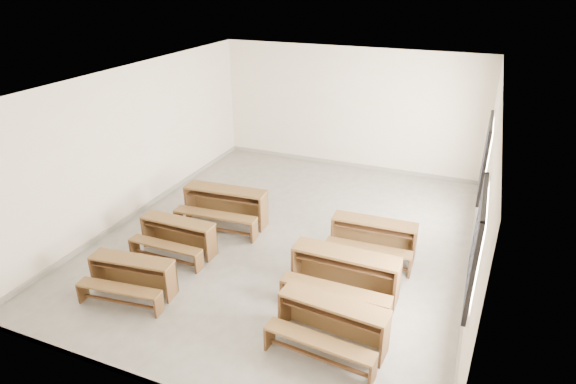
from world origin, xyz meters
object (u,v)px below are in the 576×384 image
at_px(desk_set_1, 177,234).
at_px(desk_set_5, 373,236).
at_px(desk_set_0, 132,274).
at_px(desk_set_3, 332,321).
at_px(desk_set_4, 344,272).
at_px(desk_set_2, 225,204).

relative_size(desk_set_1, desk_set_5, 0.92).
distance_m(desk_set_0, desk_set_1, 1.38).
bearing_deg(desk_set_1, desk_set_3, -20.27).
distance_m(desk_set_4, desk_set_5, 1.43).
relative_size(desk_set_0, desk_set_1, 1.02).
bearing_deg(desk_set_4, desk_set_5, 84.60).
distance_m(desk_set_0, desk_set_2, 2.75).
height_order(desk_set_0, desk_set_4, desk_set_4).
height_order(desk_set_3, desk_set_4, desk_set_4).
height_order(desk_set_1, desk_set_2, desk_set_2).
bearing_deg(desk_set_1, desk_set_5, 20.86).
relative_size(desk_set_1, desk_set_2, 0.81).
xyz_separation_m(desk_set_4, desk_set_5, (0.15, 1.42, -0.05)).
relative_size(desk_set_2, desk_set_4, 1.03).
bearing_deg(desk_set_3, desk_set_0, -173.51).
height_order(desk_set_3, desk_set_5, desk_set_3).
distance_m(desk_set_2, desk_set_5, 3.19).
height_order(desk_set_0, desk_set_1, desk_set_1).
xyz_separation_m(desk_set_0, desk_set_2, (0.23, 2.74, 0.09)).
bearing_deg(desk_set_4, desk_set_3, -81.69).
bearing_deg(desk_set_3, desk_set_5, 95.34).
xyz_separation_m(desk_set_0, desk_set_3, (3.43, 0.08, 0.04)).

